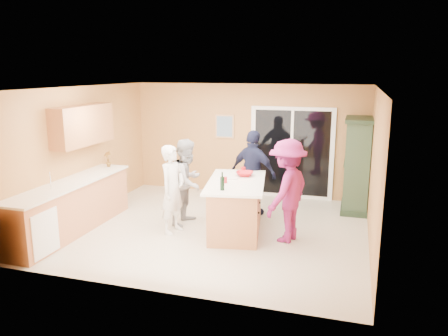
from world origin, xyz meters
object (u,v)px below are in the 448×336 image
(woman_navy, at_px, (253,173))
(woman_white, at_px, (173,189))
(green_hutch, at_px, (357,166))
(woman_magenta, at_px, (287,191))
(woman_grey, at_px, (188,182))
(kitchen_island, at_px, (236,208))

(woman_navy, bearing_deg, woman_white, 68.47)
(green_hutch, relative_size, woman_magenta, 1.10)
(woman_white, xyz_separation_m, woman_grey, (0.08, 0.55, 0.02))
(kitchen_island, relative_size, green_hutch, 1.01)
(woman_white, height_order, woman_grey, woman_grey)
(kitchen_island, distance_m, woman_grey, 1.11)
(kitchen_island, bearing_deg, green_hutch, 33.67)
(green_hutch, relative_size, woman_white, 1.22)
(woman_grey, relative_size, woman_navy, 0.94)
(woman_grey, distance_m, woman_navy, 1.36)
(kitchen_island, height_order, green_hutch, green_hutch)
(woman_grey, xyz_separation_m, woman_navy, (1.09, 0.81, 0.05))
(kitchen_island, relative_size, woman_white, 1.23)
(woman_navy, xyz_separation_m, woman_magenta, (0.86, -1.16, 0.02))
(woman_navy, bearing_deg, woman_magenta, 145.97)
(kitchen_island, bearing_deg, woman_grey, 157.76)
(woman_white, bearing_deg, woman_grey, 3.69)
(kitchen_island, xyz_separation_m, woman_white, (-1.10, -0.32, 0.35))
(green_hutch, bearing_deg, kitchen_island, -136.51)
(kitchen_island, distance_m, green_hutch, 2.89)
(woman_grey, bearing_deg, kitchen_island, -94.77)
(woman_grey, bearing_deg, woman_navy, -45.75)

